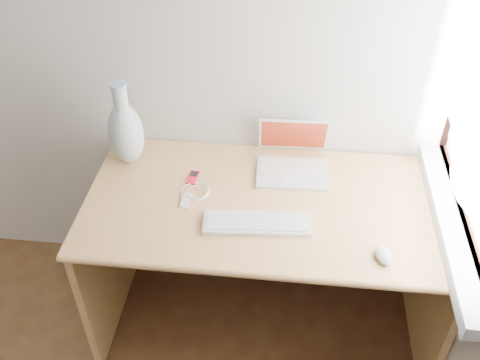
# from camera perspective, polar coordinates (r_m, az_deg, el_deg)

# --- Properties ---
(back_wall) EXTENTS (3.50, 0.04, 2.60)m
(back_wall) POSITION_cam_1_polar(r_m,az_deg,el_deg) (2.37, -22.26, 15.62)
(back_wall) COLOR beige
(back_wall) RESTS_ON floor
(desk) EXTENTS (1.44, 0.72, 0.76)m
(desk) POSITION_cam_1_polar(r_m,az_deg,el_deg) (2.31, 3.03, -4.92)
(desk) COLOR tan
(desk) RESTS_ON floor
(laptop) EXTENTS (0.30, 0.25, 0.20)m
(laptop) POSITION_cam_1_polar(r_m,az_deg,el_deg) (2.23, 5.69, 2.16)
(laptop) COLOR white
(laptop) RESTS_ON desk
(external_keyboard) EXTENTS (0.41, 0.15, 0.02)m
(external_keyboard) POSITION_cam_1_polar(r_m,az_deg,el_deg) (1.99, 1.78, -4.61)
(external_keyboard) COLOR white
(external_keyboard) RESTS_ON desk
(mouse) EXTENTS (0.08, 0.10, 0.03)m
(mouse) POSITION_cam_1_polar(r_m,az_deg,el_deg) (1.94, 15.08, -7.75)
(mouse) COLOR white
(mouse) RESTS_ON desk
(ipod) EXTENTS (0.04, 0.09, 0.01)m
(ipod) POSITION_cam_1_polar(r_m,az_deg,el_deg) (2.20, -5.05, 0.28)
(ipod) COLOR red
(ipod) RESTS_ON desk
(cable_coil) EXTENTS (0.14, 0.14, 0.01)m
(cable_coil) POSITION_cam_1_polar(r_m,az_deg,el_deg) (2.14, -4.82, -1.25)
(cable_coil) COLOR white
(cable_coil) RESTS_ON desk
(remote) EXTENTS (0.04, 0.09, 0.01)m
(remote) POSITION_cam_1_polar(r_m,az_deg,el_deg) (2.10, -5.79, -2.18)
(remote) COLOR white
(remote) RESTS_ON desk
(vase) EXTENTS (0.15, 0.15, 0.38)m
(vase) POSITION_cam_1_polar(r_m,az_deg,el_deg) (2.25, -12.11, 5.08)
(vase) COLOR silver
(vase) RESTS_ON desk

